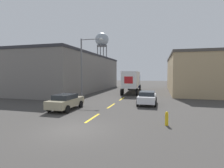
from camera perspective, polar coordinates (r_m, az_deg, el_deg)
ground_plane at (r=11.50m, az=-12.15°, el=-14.43°), size 160.00×160.00×0.00m
road_centerline at (r=19.21m, az=-0.26°, el=-7.12°), size 0.20×13.84×0.01m
warehouse_left at (r=38.66m, az=-13.05°, el=3.55°), size 13.12×28.66×7.37m
warehouse_right at (r=36.83m, az=29.02°, el=2.88°), size 13.98×19.71×6.92m
semi_truck at (r=33.67m, az=6.64°, el=1.36°), size 3.48×13.34×3.90m
parked_car_right_mid at (r=20.27m, az=11.42°, el=-4.33°), size 2.06×4.38×1.51m
parked_car_left_near at (r=17.67m, az=-14.85°, el=-5.50°), size 2.06×4.38×1.51m
water_tower at (r=62.40m, az=-3.31°, el=13.93°), size 4.66×4.66×17.69m
street_lamp at (r=24.68m, az=-9.07°, el=6.57°), size 3.30×0.32×8.35m
fire_hydrant at (r=12.59m, az=17.42°, el=-10.71°), size 0.22×0.22×0.95m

